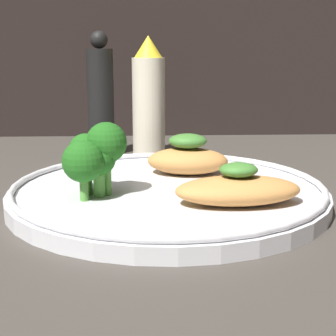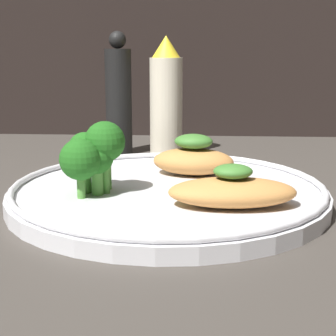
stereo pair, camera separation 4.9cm
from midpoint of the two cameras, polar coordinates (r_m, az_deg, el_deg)
ground_plane at (r=49.84cm, az=2.81°, el=-4.41°), size 180.00×180.00×1.00cm
plate at (r=49.42cm, az=2.83°, el=-2.75°), size 30.37×30.37×2.00cm
grilled_meat_front at (r=44.13cm, az=10.31°, el=-2.54°), size 11.21×6.06×3.64cm
grilled_meat_middle at (r=54.64cm, az=5.38°, el=1.00°), size 9.16×6.28×4.34cm
broccoli_bunch at (r=46.89cm, az=-5.45°, el=1.62°), size 5.63×6.54×6.72cm
sauce_bottle at (r=71.24cm, az=1.76°, el=7.66°), size 4.50×4.50×16.26cm
pepper_grinder at (r=71.71cm, az=-3.54°, el=7.69°), size 3.62×3.62×16.85cm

